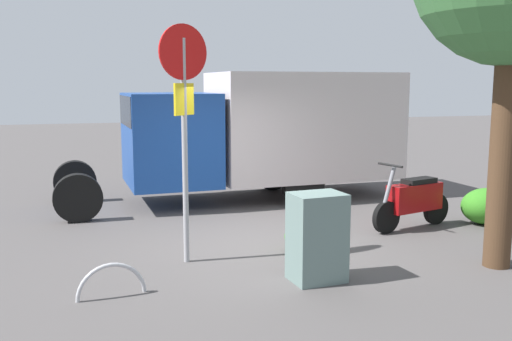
{
  "coord_description": "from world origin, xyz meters",
  "views": [
    {
      "loc": [
        2.66,
        8.61,
        2.55
      ],
      "look_at": [
        -0.24,
        -0.81,
        1.05
      ],
      "focal_mm": 40.2,
      "sensor_mm": 36.0,
      "label": 1
    }
  ],
  "objects_px": {
    "stop_sign": "(184,106)",
    "motorcycle": "(414,199)",
    "box_truck_near": "(262,129)",
    "bike_rack_hoop": "(112,297)",
    "utility_cabinet": "(317,237)"
  },
  "relations": [
    {
      "from": "stop_sign",
      "to": "motorcycle",
      "type": "bearing_deg",
      "value": -169.93
    },
    {
      "from": "box_truck_near",
      "to": "bike_rack_hoop",
      "type": "relative_size",
      "value": 8.8
    },
    {
      "from": "box_truck_near",
      "to": "stop_sign",
      "type": "xyz_separation_m",
      "value": [
        2.44,
        4.08,
        0.68
      ]
    },
    {
      "from": "box_truck_near",
      "to": "bike_rack_hoop",
      "type": "distance_m",
      "value": 6.47
    },
    {
      "from": "utility_cabinet",
      "to": "bike_rack_hoop",
      "type": "xyz_separation_m",
      "value": [
        2.59,
        -0.18,
        -0.58
      ]
    },
    {
      "from": "motorcycle",
      "to": "bike_rack_hoop",
      "type": "xyz_separation_m",
      "value": [
        5.31,
        1.84,
        -0.52
      ]
    },
    {
      "from": "motorcycle",
      "to": "bike_rack_hoop",
      "type": "distance_m",
      "value": 5.64
    },
    {
      "from": "stop_sign",
      "to": "bike_rack_hoop",
      "type": "distance_m",
      "value": 2.73
    },
    {
      "from": "stop_sign",
      "to": "utility_cabinet",
      "type": "xyz_separation_m",
      "value": [
        -1.48,
        1.27,
        -1.66
      ]
    },
    {
      "from": "box_truck_near",
      "to": "motorcycle",
      "type": "distance_m",
      "value": 3.91
    },
    {
      "from": "stop_sign",
      "to": "bike_rack_hoop",
      "type": "height_order",
      "value": "stop_sign"
    },
    {
      "from": "stop_sign",
      "to": "utility_cabinet",
      "type": "height_order",
      "value": "stop_sign"
    },
    {
      "from": "box_truck_near",
      "to": "stop_sign",
      "type": "distance_m",
      "value": 4.81
    },
    {
      "from": "box_truck_near",
      "to": "utility_cabinet",
      "type": "xyz_separation_m",
      "value": [
        0.96,
        5.36,
        -0.98
      ]
    },
    {
      "from": "box_truck_near",
      "to": "motorcycle",
      "type": "bearing_deg",
      "value": 115.81
    }
  ]
}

